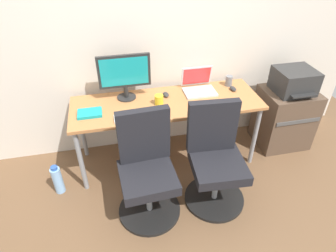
{
  "coord_description": "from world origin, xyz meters",
  "views": [
    {
      "loc": [
        -0.5,
        -2.31,
        2.12
      ],
      "look_at": [
        0.0,
        -0.05,
        0.46
      ],
      "focal_mm": 31.19,
      "sensor_mm": 36.0,
      "label": 1
    }
  ],
  "objects_px": {
    "side_cabinet": "(284,117)",
    "open_laptop": "(198,85)",
    "office_chair_left": "(147,171)",
    "office_chair_right": "(215,160)",
    "coffee_mug": "(159,100)",
    "desktop_monitor": "(124,74)",
    "water_bottle_on_floor": "(58,180)",
    "printer": "(294,81)"
  },
  "relations": [
    {
      "from": "side_cabinet",
      "to": "open_laptop",
      "type": "relative_size",
      "value": 2.11
    },
    {
      "from": "office_chair_left",
      "to": "open_laptop",
      "type": "distance_m",
      "value": 1.04
    },
    {
      "from": "office_chair_right",
      "to": "coffee_mug",
      "type": "xyz_separation_m",
      "value": [
        -0.37,
        0.56,
        0.33
      ]
    },
    {
      "from": "side_cabinet",
      "to": "desktop_monitor",
      "type": "xyz_separation_m",
      "value": [
        -1.68,
        0.15,
        0.63
      ]
    },
    {
      "from": "office_chair_left",
      "to": "open_laptop",
      "type": "height_order",
      "value": "office_chair_left"
    },
    {
      "from": "water_bottle_on_floor",
      "to": "coffee_mug",
      "type": "xyz_separation_m",
      "value": [
        1.01,
        0.21,
        0.6
      ]
    },
    {
      "from": "printer",
      "to": "coffee_mug",
      "type": "relative_size",
      "value": 4.35
    },
    {
      "from": "water_bottle_on_floor",
      "to": "desktop_monitor",
      "type": "distance_m",
      "value": 1.15
    },
    {
      "from": "water_bottle_on_floor",
      "to": "office_chair_right",
      "type": "bearing_deg",
      "value": -14.2
    },
    {
      "from": "office_chair_right",
      "to": "coffee_mug",
      "type": "distance_m",
      "value": 0.75
    },
    {
      "from": "side_cabinet",
      "to": "coffee_mug",
      "type": "xyz_separation_m",
      "value": [
        -1.4,
        -0.03,
        0.42
      ]
    },
    {
      "from": "side_cabinet",
      "to": "water_bottle_on_floor",
      "type": "distance_m",
      "value": 2.42
    },
    {
      "from": "open_laptop",
      "to": "coffee_mug",
      "type": "bearing_deg",
      "value": -157.91
    },
    {
      "from": "office_chair_left",
      "to": "water_bottle_on_floor",
      "type": "bearing_deg",
      "value": 156.11
    },
    {
      "from": "side_cabinet",
      "to": "coffee_mug",
      "type": "bearing_deg",
      "value": -178.72
    },
    {
      "from": "printer",
      "to": "coffee_mug",
      "type": "height_order",
      "value": "printer"
    },
    {
      "from": "desktop_monitor",
      "to": "open_laptop",
      "type": "xyz_separation_m",
      "value": [
        0.72,
        -0.01,
        -0.19
      ]
    },
    {
      "from": "office_chair_left",
      "to": "open_laptop",
      "type": "bearing_deg",
      "value": 48.5
    },
    {
      "from": "side_cabinet",
      "to": "open_laptop",
      "type": "bearing_deg",
      "value": 171.43
    },
    {
      "from": "water_bottle_on_floor",
      "to": "desktop_monitor",
      "type": "height_order",
      "value": "desktop_monitor"
    },
    {
      "from": "side_cabinet",
      "to": "office_chair_left",
      "type": "bearing_deg",
      "value": -159.87
    },
    {
      "from": "office_chair_left",
      "to": "water_bottle_on_floor",
      "type": "relative_size",
      "value": 3.03
    },
    {
      "from": "office_chair_right",
      "to": "desktop_monitor",
      "type": "xyz_separation_m",
      "value": [
        -0.66,
        0.74,
        0.53
      ]
    },
    {
      "from": "office_chair_right",
      "to": "open_laptop",
      "type": "relative_size",
      "value": 3.03
    },
    {
      "from": "water_bottle_on_floor",
      "to": "side_cabinet",
      "type": "bearing_deg",
      "value": 5.76
    },
    {
      "from": "printer",
      "to": "coffee_mug",
      "type": "xyz_separation_m",
      "value": [
        -1.4,
        -0.03,
        -0.02
      ]
    },
    {
      "from": "office_chair_left",
      "to": "water_bottle_on_floor",
      "type": "distance_m",
      "value": 0.91
    },
    {
      "from": "office_chair_left",
      "to": "printer",
      "type": "height_order",
      "value": "office_chair_left"
    },
    {
      "from": "office_chair_right",
      "to": "coffee_mug",
      "type": "relative_size",
      "value": 10.22
    },
    {
      "from": "office_chair_left",
      "to": "desktop_monitor",
      "type": "relative_size",
      "value": 1.96
    },
    {
      "from": "printer",
      "to": "open_laptop",
      "type": "relative_size",
      "value": 1.29
    },
    {
      "from": "side_cabinet",
      "to": "desktop_monitor",
      "type": "distance_m",
      "value": 1.8
    },
    {
      "from": "side_cabinet",
      "to": "printer",
      "type": "relative_size",
      "value": 1.64
    },
    {
      "from": "water_bottle_on_floor",
      "to": "desktop_monitor",
      "type": "relative_size",
      "value": 0.65
    },
    {
      "from": "open_laptop",
      "to": "office_chair_right",
      "type": "bearing_deg",
      "value": -94.62
    },
    {
      "from": "printer",
      "to": "water_bottle_on_floor",
      "type": "bearing_deg",
      "value": -174.26
    },
    {
      "from": "water_bottle_on_floor",
      "to": "coffee_mug",
      "type": "relative_size",
      "value": 3.37
    },
    {
      "from": "office_chair_left",
      "to": "office_chair_right",
      "type": "height_order",
      "value": "same"
    },
    {
      "from": "printer",
      "to": "side_cabinet",
      "type": "bearing_deg",
      "value": 90.0
    },
    {
      "from": "water_bottle_on_floor",
      "to": "open_laptop",
      "type": "height_order",
      "value": "open_laptop"
    },
    {
      "from": "desktop_monitor",
      "to": "side_cabinet",
      "type": "bearing_deg",
      "value": -5.15
    },
    {
      "from": "office_chair_right",
      "to": "side_cabinet",
      "type": "bearing_deg",
      "value": 30.08
    }
  ]
}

